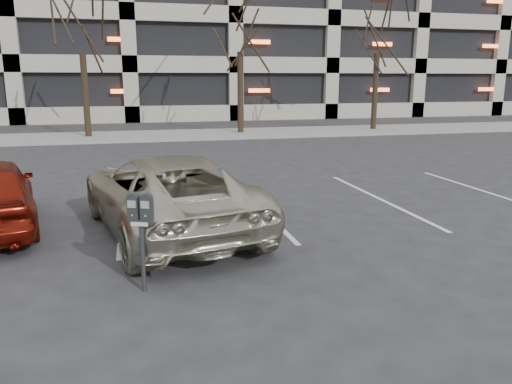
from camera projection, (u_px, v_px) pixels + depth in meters
The scene contains 6 objects.
ground at pixel (210, 247), 8.01m from camera, with size 140.00×140.00×0.00m, color #28282B.
sidewalk at pixel (157, 136), 23.13m from camera, with size 80.00×4.00×0.12m, color gray.
stall_lines at pixel (122, 215), 9.85m from camera, with size 16.90×5.20×0.00m.
tree_d at pixel (380, 4), 24.37m from camera, with size 3.79×3.79×8.61m.
parking_meter at pixel (141, 218), 6.13m from camera, with size 0.34×0.24×1.25m.
suv_silver at pixel (168, 193), 8.71m from camera, with size 3.23×5.28×1.37m.
Camera 1 is at (-1.13, -7.57, 2.64)m, focal length 35.00 mm.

